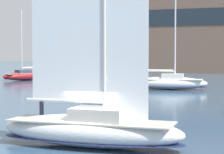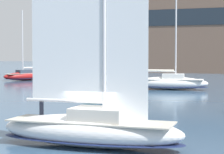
# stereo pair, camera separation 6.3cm
# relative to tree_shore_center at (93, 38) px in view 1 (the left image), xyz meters

# --- Properties ---
(ground_plane) EXTENTS (400.00, 400.00, 0.00)m
(ground_plane) POSITION_rel_tree_shore_center_xyz_m (31.96, -81.23, -8.12)
(ground_plane) COLOR #385675
(waterfront_building) EXTENTS (36.02, 16.84, 22.68)m
(waterfront_building) POSITION_rel_tree_shore_center_xyz_m (21.55, 2.48, 3.26)
(waterfront_building) COLOR brown
(waterfront_building) RESTS_ON ground
(tree_shore_center) EXTENTS (5.64, 5.64, 11.60)m
(tree_shore_center) POSITION_rel_tree_shore_center_xyz_m (0.00, 0.00, 0.00)
(tree_shore_center) COLOR brown
(tree_shore_center) RESTS_ON ground
(sailboat_main) EXTENTS (8.69, 2.55, 11.90)m
(sailboat_main) POSITION_rel_tree_shore_center_xyz_m (31.96, -81.23, -7.16)
(sailboat_main) COLOR silver
(sailboat_main) RESTS_ON ground
(sailboat_moored_mid_channel) EXTENTS (9.26, 3.71, 12.38)m
(sailboat_moored_mid_channel) POSITION_rel_tree_shore_center_xyz_m (28.88, -48.96, -7.28)
(sailboat_moored_mid_channel) COLOR white
(sailboat_moored_mid_channel) RESTS_ON ground
(sailboat_moored_far_slip) EXTENTS (5.69, 6.63, 9.46)m
(sailboat_moored_far_slip) POSITION_rel_tree_shore_center_xyz_m (16.98, -40.60, -7.48)
(sailboat_moored_far_slip) COLOR white
(sailboat_moored_far_slip) RESTS_ON ground
(sailboat_moored_outer_mooring) EXTENTS (5.85, 8.11, 11.04)m
(sailboat_moored_outer_mooring) POSITION_rel_tree_shore_center_xyz_m (3.67, -38.54, -7.37)
(sailboat_moored_outer_mooring) COLOR maroon
(sailboat_moored_outer_mooring) RESTS_ON ground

